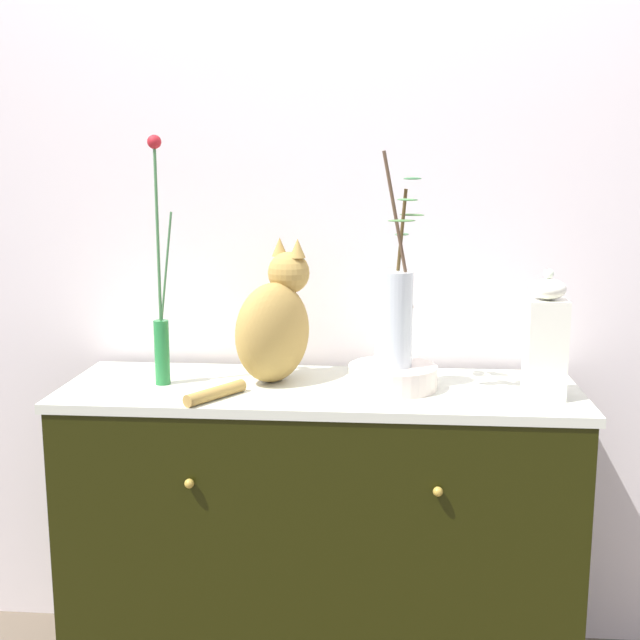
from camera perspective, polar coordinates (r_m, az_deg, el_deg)
The scene contains 7 objects.
wall_back at distance 2.38m, azimuth 0.61°, elevation 7.51°, with size 4.40×0.08×2.60m, color silver.
sideboard at distance 2.30m, azimuth -0.00°, elevation -15.08°, with size 1.37×0.48×0.86m.
cat_sitting at distance 2.18m, azimuth -3.26°, elevation -0.33°, with size 0.32×0.42×0.39m.
vase_slim_green at distance 2.18m, azimuth -11.19°, elevation 0.31°, with size 0.06×0.04×0.66m.
bowl_porcelain at distance 2.14m, azimuth 5.17°, elevation -4.00°, with size 0.23×0.23×0.06m, color silver.
vase_glass_clear at distance 2.10m, azimuth 5.27°, elevation 0.43°, with size 0.13×0.22×0.55m.
jar_lidded_porcelain at distance 2.09m, azimuth 15.66°, elevation -1.37°, with size 0.10×0.10×0.33m.
Camera 1 is at (0.17, -2.07, 1.43)m, focal length 45.24 mm.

